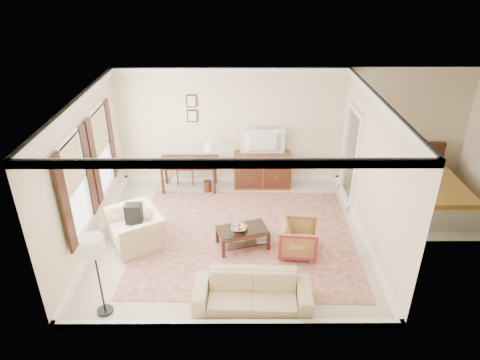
{
  "coord_description": "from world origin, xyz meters",
  "views": [
    {
      "loc": [
        0.16,
        -7.31,
        5.13
      ],
      "look_at": [
        0.2,
        0.3,
        1.15
      ],
      "focal_mm": 32.0,
      "sensor_mm": 36.0,
      "label": 1
    }
  ],
  "objects_px": {
    "tv": "(263,135)",
    "coffee_table": "(243,233)",
    "writing_desk": "(189,165)",
    "sofa": "(252,287)",
    "sideboard": "(262,170)",
    "club_armchair": "(135,223)",
    "striped_armchair": "(298,237)"
  },
  "relations": [
    {
      "from": "writing_desk",
      "to": "coffee_table",
      "type": "distance_m",
      "value": 2.74
    },
    {
      "from": "writing_desk",
      "to": "sofa",
      "type": "xyz_separation_m",
      "value": [
        1.43,
        -4.03,
        -0.28
      ]
    },
    {
      "from": "tv",
      "to": "striped_armchair",
      "type": "distance_m",
      "value": 2.98
    },
    {
      "from": "sideboard",
      "to": "tv",
      "type": "xyz_separation_m",
      "value": [
        0.0,
        -0.02,
        0.94
      ]
    },
    {
      "from": "writing_desk",
      "to": "sofa",
      "type": "bearing_deg",
      "value": -70.52
    },
    {
      "from": "writing_desk",
      "to": "sofa",
      "type": "relative_size",
      "value": 0.73
    },
    {
      "from": "sideboard",
      "to": "striped_armchair",
      "type": "xyz_separation_m",
      "value": [
        0.55,
        -2.78,
        -0.06
      ]
    },
    {
      "from": "sideboard",
      "to": "club_armchair",
      "type": "relative_size",
      "value": 1.28
    },
    {
      "from": "sideboard",
      "to": "coffee_table",
      "type": "height_order",
      "value": "sideboard"
    },
    {
      "from": "sideboard",
      "to": "tv",
      "type": "relative_size",
      "value": 1.37
    },
    {
      "from": "sofa",
      "to": "writing_desk",
      "type": "bearing_deg",
      "value": 112.12
    },
    {
      "from": "striped_armchair",
      "to": "club_armchair",
      "type": "relative_size",
      "value": 0.68
    },
    {
      "from": "sideboard",
      "to": "striped_armchair",
      "type": "distance_m",
      "value": 2.83
    },
    {
      "from": "tv",
      "to": "sofa",
      "type": "height_order",
      "value": "tv"
    },
    {
      "from": "tv",
      "to": "sofa",
      "type": "distance_m",
      "value": 4.29
    },
    {
      "from": "tv",
      "to": "writing_desk",
      "type": "bearing_deg",
      "value": 4.2
    },
    {
      "from": "coffee_table",
      "to": "club_armchair",
      "type": "xyz_separation_m",
      "value": [
        -2.11,
        0.11,
        0.17
      ]
    },
    {
      "from": "coffee_table",
      "to": "striped_armchair",
      "type": "distance_m",
      "value": 1.09
    },
    {
      "from": "tv",
      "to": "coffee_table",
      "type": "bearing_deg",
      "value": 78.56
    },
    {
      "from": "sideboard",
      "to": "tv",
      "type": "distance_m",
      "value": 0.94
    },
    {
      "from": "tv",
      "to": "coffee_table",
      "type": "height_order",
      "value": "tv"
    },
    {
      "from": "striped_armchair",
      "to": "sofa",
      "type": "distance_m",
      "value": 1.68
    },
    {
      "from": "writing_desk",
      "to": "striped_armchair",
      "type": "relative_size",
      "value": 1.89
    },
    {
      "from": "writing_desk",
      "to": "sofa",
      "type": "distance_m",
      "value": 4.28
    },
    {
      "from": "sideboard",
      "to": "sofa",
      "type": "distance_m",
      "value": 4.2
    },
    {
      "from": "coffee_table",
      "to": "tv",
      "type": "bearing_deg",
      "value": 78.56
    },
    {
      "from": "coffee_table",
      "to": "sofa",
      "type": "distance_m",
      "value": 1.64
    },
    {
      "from": "coffee_table",
      "to": "striped_armchair",
      "type": "height_order",
      "value": "striped_armchair"
    },
    {
      "from": "tv",
      "to": "club_armchair",
      "type": "xyz_separation_m",
      "value": [
        -2.62,
        -2.42,
        -0.89
      ]
    },
    {
      "from": "striped_armchair",
      "to": "sofa",
      "type": "bearing_deg",
      "value": 153.05
    },
    {
      "from": "coffee_table",
      "to": "sofa",
      "type": "xyz_separation_m",
      "value": [
        0.14,
        -1.63,
        0.06
      ]
    },
    {
      "from": "sideboard",
      "to": "sofa",
      "type": "bearing_deg",
      "value": -95.03
    }
  ]
}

